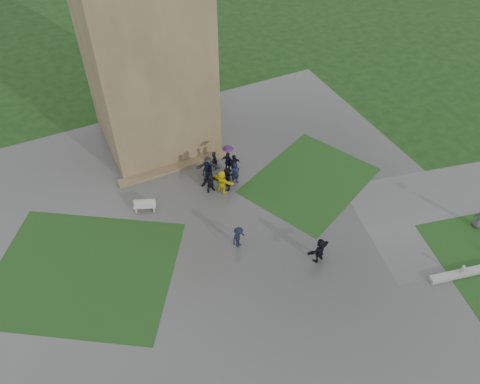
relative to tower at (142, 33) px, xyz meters
name	(u,v)px	position (x,y,z in m)	size (l,w,h in m)	color
ground	(235,270)	(0.00, -15.00, -9.00)	(120.00, 120.00, 0.00)	black
plaza	(222,247)	(0.00, -13.00, -8.99)	(34.00, 34.00, 0.02)	#3A3A37
lawn_inset_left	(84,271)	(-8.50, -11.00, -8.97)	(11.00, 9.00, 0.01)	#153412
lawn_inset_right	(310,180)	(8.50, -10.00, -8.97)	(9.00, 7.00, 0.01)	#153412
tower	(142,33)	(0.00, 0.00, 0.00)	(8.00, 8.00, 18.00)	brown
tower_plinth	(176,167)	(0.00, -4.40, -8.87)	(9.00, 0.80, 0.22)	brown
bench	(145,205)	(-3.46, -7.63, -8.53)	(1.59, 1.00, 0.88)	#A1A29D
visitor_cluster	(220,170)	(2.44, -7.14, -7.94)	(3.67, 4.02, 2.57)	black
pedestrian_mid	(239,237)	(1.03, -13.31, -8.15)	(1.07, 0.55, 1.66)	black
pedestrian_near	(320,250)	(5.07, -16.52, -8.05)	(1.72, 0.62, 1.86)	black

